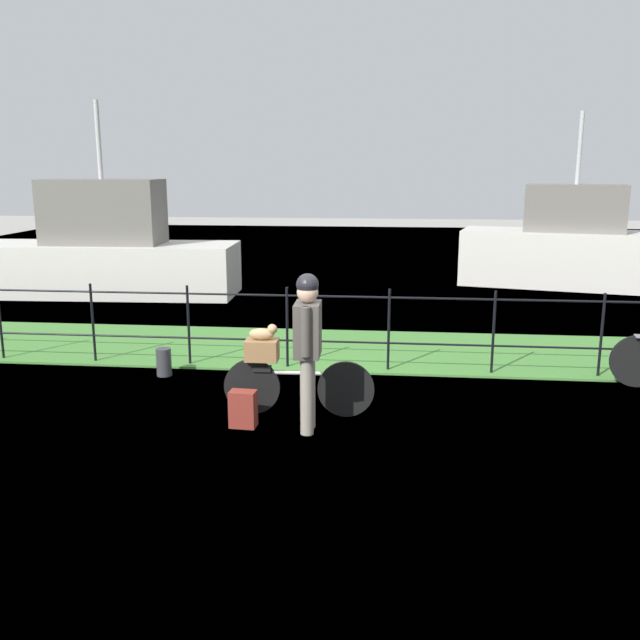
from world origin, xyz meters
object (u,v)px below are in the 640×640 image
object	(u,v)px
bicycle_main	(297,386)
moored_boat_near	(572,249)
cyclist_person	(308,339)
terrier_dog	(264,333)
mooring_bollard	(164,362)
moored_boat_mid	(106,253)
backpack_on_paving	(243,409)
wooden_crate	(262,350)

from	to	relation	value
bicycle_main	moored_boat_near	distance (m)	10.45
cyclist_person	bicycle_main	bearing A→B (deg)	111.91
terrier_dog	mooring_bollard	distance (m)	2.20
bicycle_main	moored_boat_mid	xyz separation A→B (m)	(-5.11, 6.94, 0.56)
moored_boat_mid	backpack_on_paving	bearing A→B (deg)	-58.07
mooring_bollard	moored_boat_near	world-z (taller)	moored_boat_near
terrier_dog	mooring_bollard	bearing A→B (deg)	141.19
cyclist_person	backpack_on_paving	distance (m)	1.07
wooden_crate	moored_boat_near	size ratio (longest dim) A/B	0.07
bicycle_main	wooden_crate	world-z (taller)	wooden_crate
moored_boat_near	moored_boat_mid	world-z (taller)	moored_boat_mid
cyclist_person	moored_boat_near	world-z (taller)	moored_boat_near
terrier_dog	moored_boat_near	bearing A→B (deg)	58.74
terrier_dog	moored_boat_mid	distance (m)	8.41
mooring_bollard	wooden_crate	bearing A→B (deg)	-39.25
bicycle_main	cyclist_person	distance (m)	0.82
bicycle_main	moored_boat_near	size ratio (longest dim) A/B	0.33
terrier_dog	moored_boat_near	xyz separation A→B (m)	(5.52, 9.09, -0.07)
mooring_bollard	moored_boat_mid	distance (m)	6.51
terrier_dog	moored_boat_near	size ratio (longest dim) A/B	0.06
backpack_on_paving	moored_boat_near	world-z (taller)	moored_boat_near
terrier_dog	cyclist_person	world-z (taller)	cyclist_person
moored_boat_near	wooden_crate	bearing A→B (deg)	-121.37
cyclist_person	moored_boat_near	bearing A→B (deg)	62.44
mooring_bollard	cyclist_person	bearing A→B (deg)	-38.85
bicycle_main	moored_boat_near	bearing A→B (deg)	60.43
bicycle_main	wooden_crate	distance (m)	0.57
wooden_crate	bicycle_main	bearing A→B (deg)	1.15
wooden_crate	backpack_on_paving	bearing A→B (deg)	-108.49
bicycle_main	mooring_bollard	world-z (taller)	bicycle_main
bicycle_main	cyclist_person	world-z (taller)	cyclist_person
backpack_on_paving	moored_boat_near	size ratio (longest dim) A/B	0.08
backpack_on_paving	mooring_bollard	world-z (taller)	backpack_on_paving
cyclist_person	backpack_on_paving	xyz separation A→B (m)	(-0.70, 0.03, -0.80)
moored_boat_near	cyclist_person	bearing A→B (deg)	-117.56
wooden_crate	mooring_bollard	bearing A→B (deg)	140.75
cyclist_person	moored_boat_mid	world-z (taller)	moored_boat_mid
wooden_crate	terrier_dog	distance (m)	0.19
bicycle_main	mooring_bollard	distance (m)	2.36
bicycle_main	cyclist_person	size ratio (longest dim) A/B	1.00
terrier_dog	mooring_bollard	size ratio (longest dim) A/B	0.85
bicycle_main	terrier_dog	bearing A→B (deg)	-178.85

